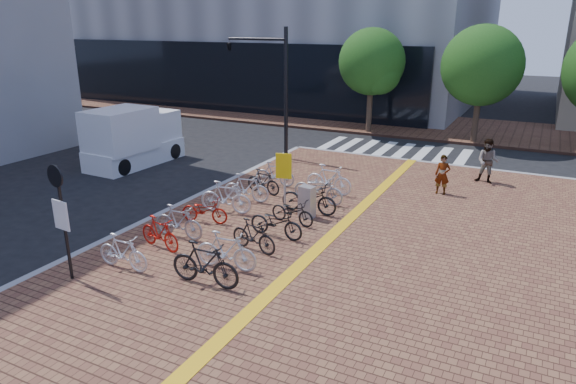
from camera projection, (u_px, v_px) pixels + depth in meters
The scene contains 30 objects.
ground at pixel (244, 251), 15.03m from camera, with size 120.00×120.00×0.00m, color black.
sidewalk at pixel (241, 381), 9.49m from camera, with size 14.00×34.00×0.15m, color brown.
tactile_strip at pixel (197, 362), 9.89m from camera, with size 0.40×34.00×0.01m, color #EDB115.
kerb_north at pixel (434, 164), 23.89m from camera, with size 14.00×0.25×0.15m, color gray.
far_sidewalk at pixel (415, 125), 32.79m from camera, with size 70.00×8.00×0.15m, color brown.
crosswalk at pixel (393, 151), 26.67m from camera, with size 7.50×4.00×0.01m.
street_trees at pixel (503, 68), 26.36m from camera, with size 16.20×4.60×6.35m.
bike_0 at pixel (123, 252), 13.46m from camera, with size 0.46×1.62×0.98m, color white.
bike_1 at pixel (160, 233), 14.70m from camera, with size 0.45×1.59×0.96m, color red.
bike_2 at pixel (179, 222), 15.43m from camera, with size 0.48×1.71×1.03m, color #A3A2A7.
bike_3 at pixel (205, 210), 16.64m from camera, with size 0.56×1.59×0.84m, color #A5160B.
bike_4 at pixel (226, 197), 17.45m from camera, with size 0.52×1.86×1.12m, color silver.
bike_5 at pixel (246, 188), 18.54m from camera, with size 0.49×1.73×1.04m, color silver.
bike_6 at pixel (263, 182), 19.45m from camera, with size 0.44×1.56×0.94m, color black.
bike_7 at pixel (275, 174), 20.34m from camera, with size 0.46×1.64×0.99m, color #B8B8BD.
bike_8 at pixel (205, 264), 12.61m from camera, with size 0.54×1.90×1.14m, color black.
bike_9 at pixel (226, 251), 13.45m from camera, with size 0.50×1.75×1.05m, color silver.
bike_10 at pixel (254, 236), 14.53m from camera, with size 0.44×1.57×0.95m, color black.
bike_11 at pixel (276, 222), 15.50m from camera, with size 0.63×1.80×0.94m, color black.
bike_12 at pixel (292, 211), 16.53m from camera, with size 0.56×1.60×0.84m, color black.
bike_13 at pixel (309, 198), 17.45m from camera, with size 0.70×2.01×1.06m, color black.
bike_14 at pixel (318, 189), 18.44m from camera, with size 0.69×1.97×1.03m, color #A3A3A7.
bike_15 at pixel (329, 179), 19.40m from camera, with size 0.53×1.87×1.13m, color white.
pedestrian_a at pixel (442, 175), 19.32m from camera, with size 0.55×0.36×1.51m, color gray.
pedestrian_b at pixel (488, 161), 20.61m from camera, with size 0.88×0.68×1.80m, color #4B505F.
utility_box at pixel (307, 202), 17.04m from camera, with size 0.50×0.36×1.08m, color #B5B6BA.
yellow_sign at pixel (284, 171), 17.43m from camera, with size 0.54×0.19×2.02m.
notice_sign at pixel (61, 209), 12.48m from camera, with size 0.56×0.15×3.02m.
traffic_light_pole at pixel (259, 68), 23.89m from camera, with size 3.24×1.25×6.03m.
box_truck at pixel (133, 138), 23.74m from camera, with size 2.20×4.75×2.71m.
Camera 1 is at (7.33, -11.66, 6.39)m, focal length 32.00 mm.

